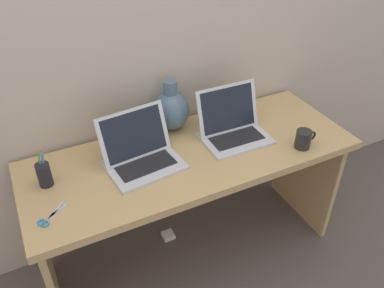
% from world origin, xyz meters
% --- Properties ---
extents(ground_plane, '(6.00, 6.00, 0.00)m').
position_xyz_m(ground_plane, '(0.00, 0.00, 0.00)').
color(ground_plane, '#564C47').
extents(back_wall, '(4.40, 0.04, 2.40)m').
position_xyz_m(back_wall, '(0.00, 0.35, 1.20)').
color(back_wall, '#BCAD99').
rests_on(back_wall, ground).
extents(desk, '(1.64, 0.61, 0.74)m').
position_xyz_m(desk, '(0.00, 0.00, 0.59)').
color(desk, tan).
rests_on(desk, ground).
extents(laptop_left, '(0.36, 0.29, 0.24)m').
position_xyz_m(laptop_left, '(-0.25, 0.04, 0.80)').
color(laptop_left, silver).
rests_on(laptop_left, desk).
extents(laptop_right, '(0.34, 0.26, 0.25)m').
position_xyz_m(laptop_right, '(0.25, 0.05, 0.80)').
color(laptop_right, silver).
rests_on(laptop_right, desk).
extents(green_vase, '(0.19, 0.19, 0.28)m').
position_xyz_m(green_vase, '(0.00, 0.25, 0.85)').
color(green_vase, slate).
rests_on(green_vase, desk).
extents(coffee_mug, '(0.12, 0.08, 0.09)m').
position_xyz_m(coffee_mug, '(0.51, -0.20, 0.79)').
color(coffee_mug, black).
rests_on(coffee_mug, desk).
extents(pen_cup, '(0.06, 0.06, 0.18)m').
position_xyz_m(pen_cup, '(-0.68, 0.07, 0.80)').
color(pen_cup, black).
rests_on(pen_cup, desk).
extents(scissors, '(0.14, 0.12, 0.01)m').
position_xyz_m(scissors, '(-0.71, -0.14, 0.74)').
color(scissors, '#B7B7BC').
rests_on(scissors, desk).
extents(power_brick, '(0.07, 0.07, 0.03)m').
position_xyz_m(power_brick, '(-0.09, 0.16, 0.01)').
color(power_brick, white).
rests_on(power_brick, ground).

